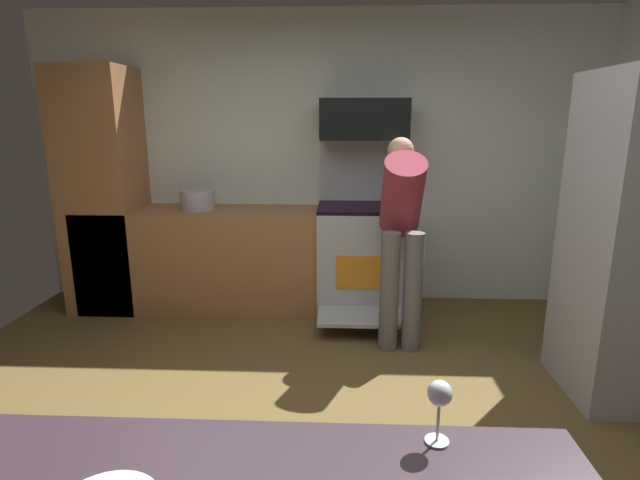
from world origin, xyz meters
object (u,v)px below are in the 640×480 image
object	(u,v)px
oven_range	(361,255)
microwave	(364,119)
wine_glass_near	(440,398)
stock_pot	(198,200)
person_cook	(402,227)

from	to	relation	value
oven_range	microwave	world-z (taller)	microwave
wine_glass_near	stock_pot	distance (m)	3.49
wine_glass_near	microwave	bearing A→B (deg)	91.10
microwave	stock_pot	size ratio (longest dim) A/B	2.50
microwave	person_cook	bearing A→B (deg)	-71.03
wine_glass_near	person_cook	bearing A→B (deg)	85.42
microwave	wine_glass_near	xyz separation A→B (m)	(0.06, -3.23, -0.65)
oven_range	person_cook	size ratio (longest dim) A/B	0.97
wine_glass_near	stock_pot	size ratio (longest dim) A/B	0.56
oven_range	stock_pot	distance (m)	1.52
oven_range	wine_glass_near	world-z (taller)	oven_range
microwave	wine_glass_near	size ratio (longest dim) A/B	4.42
oven_range	stock_pot	world-z (taller)	oven_range
oven_range	microwave	size ratio (longest dim) A/B	2.03
oven_range	microwave	xyz separation A→B (m)	(0.00, 0.10, 1.16)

